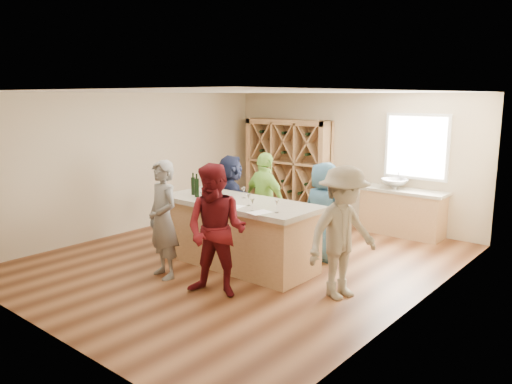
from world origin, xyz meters
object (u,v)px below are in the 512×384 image
Objects in this scene: wine_bottle_a at (193,186)px; wine_bottle_d at (209,190)px; wine_rack at (288,167)px; wine_bottle_e at (219,192)px; tasting_counter_base at (238,235)px; person_server at (343,233)px; wine_bottle_b at (197,188)px; person_near_left at (163,220)px; person_near_right at (216,231)px; person_far_left at (231,197)px; sink at (394,184)px; person_far_mid at (265,201)px; wine_bottle_c at (209,189)px; person_far_right at (323,212)px.

wine_bottle_a is 0.52m from wine_bottle_d.
wine_rack reaches higher than wine_bottle_d.
tasting_counter_base is at bearing 33.23° from wine_bottle_e.
wine_bottle_a is 0.94× the size of wine_bottle_d.
person_server is at bearing 4.23° from wine_bottle_d.
wine_bottle_b is at bearing -26.19° from wine_bottle_a.
wine_bottle_b is 2.72m from person_server.
person_near_right is (1.11, 0.01, 0.02)m from person_near_left.
wine_bottle_e is at bearing 153.86° from person_far_left.
sink is 2.82m from person_far_mid.
wine_bottle_b is at bearing -76.67° from wine_rack.
person_far_left is at bearing 108.26° from wine_bottle_b.
wine_bottle_d is (1.21, -3.79, 0.14)m from wine_rack.
wine_bottle_e is 1.05m from person_near_left.
person_near_right is (2.22, -4.66, -0.18)m from wine_rack.
wine_bottle_a is at bearing 166.07° from wine_bottle_d.
person_server is (2.49, 0.06, -0.32)m from wine_bottle_c.
person_far_mid is (-1.32, -2.48, -0.13)m from sink.
person_near_right is at bearing -41.28° from wine_bottle_c.
wine_bottle_a is at bearing -171.07° from tasting_counter_base.
person_far_mid is (-0.84, 2.11, -0.05)m from person_near_right.
person_near_right is at bearing 122.27° from person_far_mid.
wine_bottle_e is (0.63, -0.03, -0.01)m from wine_bottle_a.
person_server is at bearing 35.47° from person_near_left.
wine_bottle_d is 1.59m from person_far_left.
wine_bottle_e is (0.45, 0.06, -0.02)m from wine_bottle_b.
tasting_counter_base is (1.60, -3.52, -0.60)m from wine_rack.
wine_bottle_a is 1.84m from person_near_right.
person_near_right is at bearing -95.99° from sink.
wine_bottle_a is 0.63m from wine_bottle_e.
wine_bottle_d reaches higher than wine_bottle_e.
wine_rack is 4.80m from person_near_left.
wine_bottle_e is (1.34, -3.69, 0.12)m from wine_rack.
wine_bottle_b is at bearing -162.04° from tasting_counter_base.
person_near_right reaches higher than tasting_counter_base.
person_far_mid is (0.49, 1.20, -0.36)m from wine_bottle_b.
sink is at bearing 29.73° from person_server.
wine_bottle_d reaches higher than wine_bottle_b.
person_far_left is at bearing 85.36° from person_server.
person_near_left is (-0.24, -0.97, -0.32)m from wine_bottle_e.
person_near_left is at bearing -76.66° from wine_bottle_b.
sink is 0.30× the size of person_near_left.
person_far_left reaches higher than wine_bottle_a.
tasting_counter_base is at bearing 53.97° from person_far_right.
wine_rack is 0.85× the size of tasting_counter_base.
sink is 1.95× the size of wine_bottle_e.
person_near_right reaches higher than wine_bottle_c.
wine_bottle_d is 0.17× the size of person_server.
person_near_right is 1.72m from person_server.
person_near_right is (-0.48, -4.59, -0.09)m from sink.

